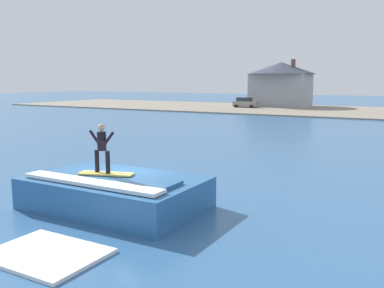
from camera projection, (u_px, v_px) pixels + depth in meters
name	position (u px, v px, depth m)	size (l,w,h in m)	color
ground_plane	(121.00, 201.00, 16.07)	(260.00, 260.00, 0.00)	#325F8F
wave_crest	(114.00, 192.00, 15.08)	(6.27, 3.88, 1.29)	#2C6199
surfboard	(106.00, 174.00, 14.86)	(2.04, 1.09, 0.06)	#EAD159
surfer	(102.00, 146.00, 14.76)	(1.13, 0.32, 1.74)	black
shoreline_bank	(349.00, 111.00, 62.07)	(120.00, 24.77, 0.18)	gray
car_near_shore	(245.00, 103.00, 70.17)	(4.20, 2.07, 1.86)	gray
house_with_chimney	(281.00, 81.00, 72.85)	(11.91, 11.91, 8.22)	#9EA3AD
whitewater_patch	(46.00, 254.00, 11.04)	(3.02, 2.26, 0.10)	white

